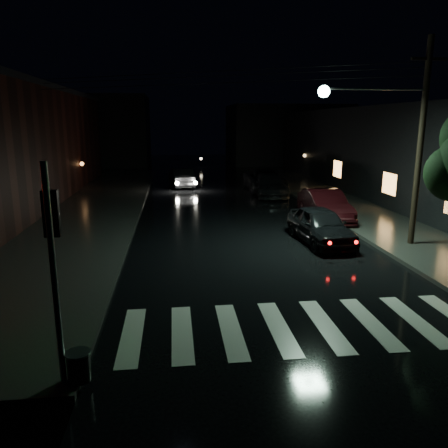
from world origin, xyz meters
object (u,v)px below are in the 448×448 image
object	(u,v)px
parked_car_b	(325,206)
parked_car_c	(270,185)
parked_car_d	(265,180)
oncoming_car	(181,178)
parked_car_a	(320,225)

from	to	relation	value
parked_car_b	parked_car_c	world-z (taller)	parked_car_b
parked_car_b	parked_car_d	size ratio (longest dim) A/B	0.85
parked_car_d	oncoming_car	distance (m)	6.75
parked_car_a	parked_car_b	distance (m)	4.38
parked_car_b	oncoming_car	size ratio (longest dim) A/B	1.09
parked_car_b	parked_car_c	distance (m)	8.20
parked_car_c	parked_car_d	distance (m)	2.04
oncoming_car	parked_car_b	bearing A→B (deg)	111.74
parked_car_a	parked_car_d	xyz separation A→B (m)	(0.61, 14.25, 0.03)
parked_car_a	parked_car_b	world-z (taller)	parked_car_b
parked_car_a	parked_car_b	xyz separation A→B (m)	(1.61, 4.07, 0.04)
parked_car_b	parked_car_a	bearing A→B (deg)	-110.12
parked_car_b	oncoming_car	xyz separation A→B (m)	(-7.10, 13.06, -0.07)
parked_car_c	parked_car_b	bearing A→B (deg)	-77.94
parked_car_a	parked_car_c	world-z (taller)	parked_car_a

